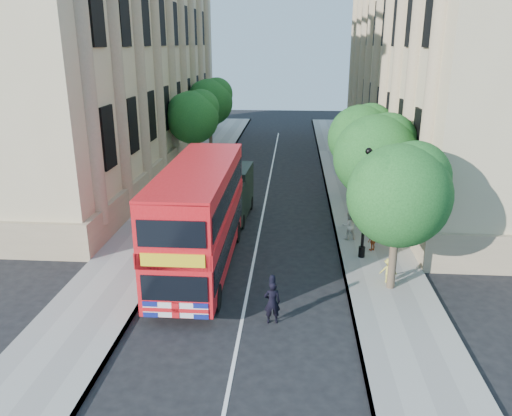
% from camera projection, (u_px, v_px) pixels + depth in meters
% --- Properties ---
extents(ground, '(120.00, 120.00, 0.00)m').
position_uv_depth(ground, '(242.00, 323.00, 17.98)').
color(ground, black).
rests_on(ground, ground).
extents(pavement_right, '(3.50, 80.00, 0.12)m').
position_uv_depth(pavement_right, '(366.00, 228.00, 27.01)').
color(pavement_right, gray).
rests_on(pavement_right, ground).
extents(pavement_left, '(3.50, 80.00, 0.12)m').
position_uv_depth(pavement_left, '(158.00, 223.00, 27.84)').
color(pavement_left, gray).
rests_on(pavement_left, ground).
extents(building_right, '(12.00, 38.00, 18.00)m').
position_uv_depth(building_right, '(459.00, 51.00, 36.86)').
color(building_right, tan).
rests_on(building_right, ground).
extents(building_left, '(12.00, 38.00, 18.00)m').
position_uv_depth(building_left, '(96.00, 51.00, 38.85)').
color(building_left, tan).
rests_on(building_left, ground).
extents(tree_right_near, '(4.00, 4.00, 6.08)m').
position_uv_depth(tree_right_near, '(400.00, 190.00, 19.09)').
color(tree_right_near, '#473828').
rests_on(tree_right_near, ground).
extents(tree_right_mid, '(4.20, 4.20, 6.37)m').
position_uv_depth(tree_right_mid, '(377.00, 152.00, 24.70)').
color(tree_right_mid, '#473828').
rests_on(tree_right_mid, ground).
extents(tree_right_far, '(4.00, 4.00, 6.15)m').
position_uv_depth(tree_right_far, '(361.00, 134.00, 30.42)').
color(tree_right_far, '#473828').
rests_on(tree_right_far, ground).
extents(tree_left_far, '(4.00, 4.00, 6.30)m').
position_uv_depth(tree_left_far, '(193.00, 114.00, 37.86)').
color(tree_left_far, '#473828').
rests_on(tree_left_far, ground).
extents(tree_left_back, '(4.20, 4.20, 6.65)m').
position_uv_depth(tree_left_back, '(210.00, 100.00, 45.35)').
color(tree_left_back, '#473828').
rests_on(tree_left_back, ground).
extents(lamp_post, '(0.32, 0.32, 5.16)m').
position_uv_depth(lamp_post, '(365.00, 208.00, 22.50)').
color(lamp_post, black).
rests_on(lamp_post, pavement_right).
extents(double_decker_bus, '(2.70, 10.03, 4.62)m').
position_uv_depth(double_decker_bus, '(200.00, 215.00, 21.47)').
color(double_decker_bus, red).
rests_on(double_decker_bus, ground).
extents(box_van, '(2.29, 5.09, 2.85)m').
position_uv_depth(box_van, '(230.00, 195.00, 28.27)').
color(box_van, black).
rests_on(box_van, ground).
extents(police_constable, '(0.64, 0.47, 1.63)m').
position_uv_depth(police_constable, '(272.00, 302.00, 17.76)').
color(police_constable, black).
rests_on(police_constable, ground).
extents(woman_pedestrian, '(0.87, 0.77, 1.49)m').
position_uv_depth(woman_pedestrian, '(349.00, 225.00, 25.12)').
color(woman_pedestrian, silver).
rests_on(woman_pedestrian, pavement_right).
extents(child_a, '(0.62, 0.51, 1.00)m').
position_uv_depth(child_a, '(373.00, 241.00, 23.81)').
color(child_a, '#CE5E24').
rests_on(child_a, pavement_right).
extents(child_b, '(0.74, 0.49, 1.07)m').
position_uv_depth(child_b, '(388.00, 271.00, 20.61)').
color(child_b, gold).
rests_on(child_b, pavement_right).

